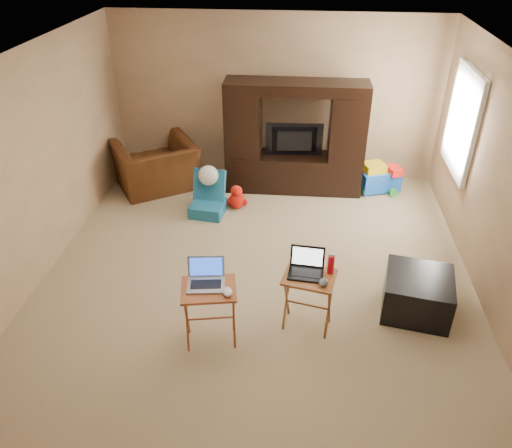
# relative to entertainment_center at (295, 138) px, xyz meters

# --- Properties ---
(floor) EXTENTS (5.50, 5.50, 0.00)m
(floor) POSITION_rel_entertainment_center_xyz_m (-0.33, -2.19, -0.84)
(floor) COLOR tan
(floor) RESTS_ON ground
(ceiling) EXTENTS (5.50, 5.50, 0.00)m
(ceiling) POSITION_rel_entertainment_center_xyz_m (-0.33, -2.19, 1.66)
(ceiling) COLOR silver
(ceiling) RESTS_ON ground
(wall_back) EXTENTS (5.00, 0.00, 5.00)m
(wall_back) POSITION_rel_entertainment_center_xyz_m (-0.33, 0.56, 0.41)
(wall_back) COLOR tan
(wall_back) RESTS_ON ground
(wall_front) EXTENTS (5.00, 0.00, 5.00)m
(wall_front) POSITION_rel_entertainment_center_xyz_m (-0.33, -4.94, 0.41)
(wall_front) COLOR tan
(wall_front) RESTS_ON ground
(wall_left) EXTENTS (0.00, 5.50, 5.50)m
(wall_left) POSITION_rel_entertainment_center_xyz_m (-2.83, -2.19, 0.41)
(wall_left) COLOR tan
(wall_left) RESTS_ON ground
(wall_right) EXTENTS (0.00, 5.50, 5.50)m
(wall_right) POSITION_rel_entertainment_center_xyz_m (2.17, -2.19, 0.41)
(wall_right) COLOR tan
(wall_right) RESTS_ON ground
(window_pane) EXTENTS (0.00, 1.20, 1.20)m
(window_pane) POSITION_rel_entertainment_center_xyz_m (2.15, -0.64, 0.56)
(window_pane) COLOR white
(window_pane) RESTS_ON ground
(window_frame) EXTENTS (0.06, 1.14, 1.34)m
(window_frame) POSITION_rel_entertainment_center_xyz_m (2.13, -0.64, 0.56)
(window_frame) COLOR white
(window_frame) RESTS_ON ground
(entertainment_center) EXTENTS (2.05, 0.54, 1.67)m
(entertainment_center) POSITION_rel_entertainment_center_xyz_m (0.00, 0.00, 0.00)
(entertainment_center) COLOR black
(entertainment_center) RESTS_ON floor
(television) EXTENTS (0.85, 0.17, 0.49)m
(television) POSITION_rel_entertainment_center_xyz_m (0.00, -0.04, -0.03)
(television) COLOR black
(television) RESTS_ON entertainment_center
(recliner) EXTENTS (1.50, 1.46, 0.74)m
(recliner) POSITION_rel_entertainment_center_xyz_m (-2.09, -0.19, -0.46)
(recliner) COLOR #4E2710
(recliner) RESTS_ON floor
(child_rocker) EXTENTS (0.52, 0.57, 0.61)m
(child_rocker) POSITION_rel_entertainment_center_xyz_m (-1.17, -0.91, -0.53)
(child_rocker) COLOR #185E86
(child_rocker) RESTS_ON floor
(plush_toy) EXTENTS (0.33, 0.27, 0.36)m
(plush_toy) POSITION_rel_entertainment_center_xyz_m (-0.78, -0.70, -0.65)
(plush_toy) COLOR red
(plush_toy) RESTS_ON floor
(push_toy) EXTENTS (0.74, 0.63, 0.47)m
(push_toy) POSITION_rel_entertainment_center_xyz_m (1.32, 0.05, -0.60)
(push_toy) COLOR blue
(push_toy) RESTS_ON floor
(ottoman) EXTENTS (0.80, 0.80, 0.44)m
(ottoman) POSITION_rel_entertainment_center_xyz_m (1.42, -2.69, -0.62)
(ottoman) COLOR black
(ottoman) RESTS_ON floor
(tray_table_left) EXTENTS (0.58, 0.50, 0.67)m
(tray_table_left) POSITION_rel_entertainment_center_xyz_m (-0.68, -3.36, -0.50)
(tray_table_left) COLOR #A35027
(tray_table_left) RESTS_ON floor
(tray_table_right) EXTENTS (0.57, 0.49, 0.65)m
(tray_table_right) POSITION_rel_entertainment_center_xyz_m (0.26, -3.05, -0.51)
(tray_table_right) COLOR #955924
(tray_table_right) RESTS_ON floor
(laptop_left) EXTENTS (0.38, 0.33, 0.24)m
(laptop_left) POSITION_rel_entertainment_center_xyz_m (-0.71, -3.33, -0.05)
(laptop_left) COLOR #ACACB0
(laptop_left) RESTS_ON tray_table_left
(laptop_right) EXTENTS (0.36, 0.31, 0.24)m
(laptop_right) POSITION_rel_entertainment_center_xyz_m (0.22, -3.03, -0.07)
(laptop_right) COLOR black
(laptop_right) RESTS_ON tray_table_right
(mouse_left) EXTENTS (0.12, 0.15, 0.06)m
(mouse_left) POSITION_rel_entertainment_center_xyz_m (-0.49, -3.43, -0.14)
(mouse_left) COLOR white
(mouse_left) RESTS_ON tray_table_left
(mouse_right) EXTENTS (0.12, 0.15, 0.05)m
(mouse_right) POSITION_rel_entertainment_center_xyz_m (0.39, -3.17, -0.16)
(mouse_right) COLOR #39393D
(mouse_right) RESTS_ON tray_table_right
(water_bottle) EXTENTS (0.06, 0.06, 0.20)m
(water_bottle) POSITION_rel_entertainment_center_xyz_m (0.46, -2.97, -0.09)
(water_bottle) COLOR red
(water_bottle) RESTS_ON tray_table_right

